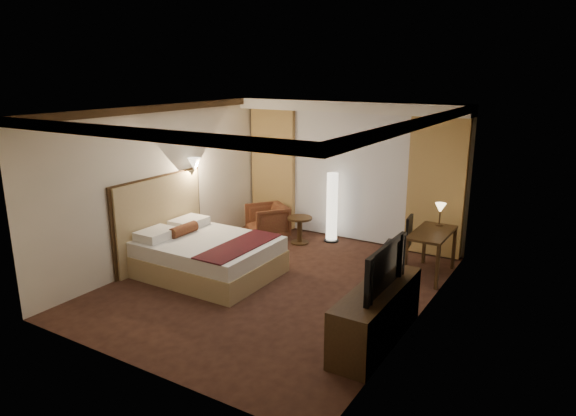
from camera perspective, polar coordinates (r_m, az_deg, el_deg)
The scene contains 21 objects.
floor at distance 8.11m, azimuth -1.49°, elevation -8.51°, with size 4.50×5.50×0.01m, color black.
ceiling at distance 7.45m, azimuth -1.63°, elevation 10.89°, with size 4.50×5.50×0.01m, color white.
back_wall at distance 10.03m, azimuth 7.02°, elevation 4.09°, with size 4.50×0.02×2.70m, color white.
left_wall at distance 9.06m, azimuth -13.61°, elevation 2.59°, with size 0.02×5.50×2.70m, color white.
right_wall at distance 6.76m, azimuth 14.69°, elevation -1.70°, with size 0.02×5.50×2.70m, color white.
crown_molding at distance 7.46m, azimuth -1.63°, elevation 10.43°, with size 4.50×5.50×0.12m, color black, non-canonical shape.
soffit at distance 9.65m, azimuth 6.63°, elevation 11.16°, with size 4.50×0.50×0.20m, color white.
curtain_sheer at distance 9.98m, azimuth 6.81°, elevation 3.45°, with size 2.48×0.04×2.45m, color silver.
curtain_left_drape at distance 10.73m, azimuth -1.62°, elevation 4.37°, with size 1.00×0.14×2.45m, color tan.
curtain_right_drape at distance 9.36m, azimuth 16.14°, elevation 2.19°, with size 1.00×0.14×2.45m, color tan.
wall_sconce at distance 9.34m, azimuth -10.35°, elevation 4.82°, with size 0.24×0.24×0.24m, color white, non-canonical shape.
bed at distance 8.49m, azimuth -8.79°, elevation -5.36°, with size 2.08×1.63×0.61m, color white, non-canonical shape.
headboard at distance 9.04m, azimuth -14.02°, elevation -1.40°, with size 0.12×1.93×1.50m, color tan, non-canonical shape.
armchair at distance 10.20m, azimuth -2.30°, elevation -1.30°, with size 0.71×0.67×0.74m, color #552319.
side_table at distance 9.88m, azimuth 1.32°, elevation -2.48°, with size 0.48×0.48×0.52m, color black, non-canonical shape.
floor_lamp at distance 9.92m, azimuth 4.91°, elevation 0.08°, with size 0.29×0.29×1.37m, color white, non-canonical shape.
desk at distance 8.63m, azimuth 15.56°, elevation -4.91°, with size 0.55×1.09×0.75m, color black, non-canonical shape.
desk_lamp at distance 8.83m, azimuth 16.52°, elevation -0.81°, with size 0.18×0.18×0.34m, color #FFD899, non-canonical shape.
office_chair at distance 8.70m, azimuth 12.06°, elevation -3.79°, with size 0.46×0.46×0.96m, color black, non-canonical shape.
dresser at distance 6.48m, azimuth 9.82°, elevation -11.62°, with size 0.50×1.82×0.71m, color black, non-canonical shape.
television at distance 6.22m, azimuth 9.84°, elevation -5.85°, with size 1.18×0.68×0.15m, color black.
Camera 1 is at (4.04, -6.24, 3.24)m, focal length 32.00 mm.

